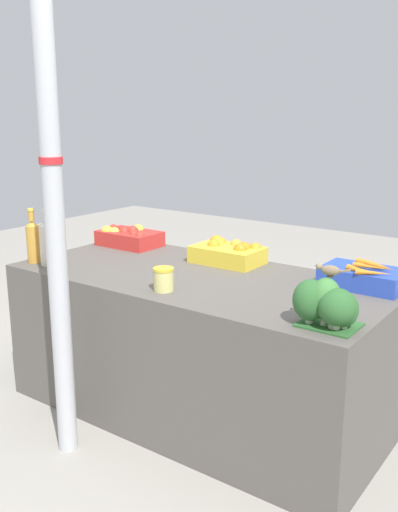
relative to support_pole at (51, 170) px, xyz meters
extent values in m
plane|color=gray|center=(0.29, 0.66, -1.31)|extent=(10.00, 10.00, 0.00)
cube|color=#56514C|center=(0.29, 0.66, -0.94)|extent=(1.93, 0.90, 0.75)
cylinder|color=#B7BABF|center=(0.00, 0.00, 0.00)|extent=(0.09, 0.09, 2.62)
cylinder|color=red|center=(0.00, 0.00, 0.04)|extent=(0.10, 0.10, 0.03)
cube|color=red|center=(-0.45, 0.95, -0.52)|extent=(0.37, 0.24, 0.09)
sphere|color=red|center=(-0.56, 0.93, -0.47)|extent=(0.07, 0.07, 0.07)
sphere|color=red|center=(-0.47, 0.92, -0.48)|extent=(0.07, 0.07, 0.07)
sphere|color=#9EBC42|center=(-0.52, 0.90, -0.48)|extent=(0.07, 0.07, 0.07)
sphere|color=gold|center=(-0.44, 1.02, -0.48)|extent=(0.07, 0.07, 0.07)
sphere|color=gold|center=(-0.57, 0.88, -0.48)|extent=(0.08, 0.08, 0.08)
sphere|color=red|center=(-0.53, 0.97, -0.48)|extent=(0.06, 0.06, 0.06)
sphere|color=red|center=(-0.49, 0.95, -0.48)|extent=(0.07, 0.07, 0.07)
sphere|color=red|center=(-0.38, 0.91, -0.48)|extent=(0.06, 0.06, 0.06)
sphere|color=red|center=(-0.32, 0.90, -0.48)|extent=(0.06, 0.06, 0.06)
sphere|color=red|center=(-0.43, 0.96, -0.47)|extent=(0.07, 0.07, 0.07)
cube|color=gold|center=(0.27, 0.95, -0.52)|extent=(0.37, 0.24, 0.09)
sphere|color=orange|center=(0.15, 1.02, -0.47)|extent=(0.08, 0.08, 0.08)
sphere|color=orange|center=(0.36, 0.93, -0.48)|extent=(0.08, 0.08, 0.08)
sphere|color=orange|center=(0.28, 1.02, -0.48)|extent=(0.07, 0.07, 0.07)
sphere|color=orange|center=(0.18, 1.02, -0.48)|extent=(0.08, 0.08, 0.08)
sphere|color=orange|center=(0.36, 0.98, -0.47)|extent=(0.07, 0.07, 0.07)
sphere|color=orange|center=(0.41, 1.02, -0.48)|extent=(0.07, 0.07, 0.07)
sphere|color=orange|center=(0.19, 0.93, -0.47)|extent=(0.07, 0.07, 0.07)
cube|color=#2847B7|center=(1.03, 0.95, -0.52)|extent=(0.37, 0.24, 0.09)
cone|color=orange|center=(1.04, 0.87, -0.46)|extent=(0.14, 0.06, 0.03)
cone|color=orange|center=(1.11, 0.95, -0.45)|extent=(0.14, 0.06, 0.02)
cone|color=orange|center=(1.08, 0.98, -0.45)|extent=(0.15, 0.07, 0.02)
cone|color=orange|center=(1.07, 0.97, -0.46)|extent=(0.16, 0.04, 0.02)
cone|color=orange|center=(1.07, 0.86, -0.46)|extent=(0.14, 0.03, 0.02)
cone|color=orange|center=(1.04, 0.97, -0.45)|extent=(0.13, 0.07, 0.03)
cone|color=orange|center=(1.07, 0.93, -0.45)|extent=(0.16, 0.04, 0.02)
cone|color=orange|center=(1.11, 0.85, -0.46)|extent=(0.15, 0.08, 0.03)
cube|color=#2D602D|center=(1.11, 0.37, -0.56)|extent=(0.22, 0.18, 0.01)
ellipsoid|color=#427F3D|center=(1.10, 0.36, -0.45)|extent=(0.12, 0.12, 0.16)
cylinder|color=#B2C693|center=(1.10, 0.36, -0.54)|extent=(0.03, 0.03, 0.02)
ellipsoid|color=#2D602D|center=(1.15, 0.34, -0.47)|extent=(0.14, 0.14, 0.14)
cylinder|color=#B2C693|center=(1.15, 0.34, -0.54)|extent=(0.03, 0.03, 0.02)
ellipsoid|color=#387033|center=(1.13, 0.34, -0.48)|extent=(0.12, 0.12, 0.12)
cylinder|color=#B2C693|center=(1.13, 0.34, -0.54)|extent=(0.03, 0.03, 0.02)
ellipsoid|color=#2D602D|center=(1.04, 0.34, -0.46)|extent=(0.14, 0.14, 0.16)
cylinder|color=#B2C693|center=(1.04, 0.34, -0.54)|extent=(0.03, 0.03, 0.02)
ellipsoid|color=#2D602D|center=(1.17, 0.37, -0.48)|extent=(0.11, 0.11, 0.14)
cylinder|color=#B2C693|center=(1.17, 0.37, -0.54)|extent=(0.03, 0.03, 0.02)
cylinder|color=gold|center=(-0.59, 0.34, -0.46)|extent=(0.07, 0.07, 0.20)
cone|color=gold|center=(-0.59, 0.34, -0.34)|extent=(0.07, 0.07, 0.03)
cylinder|color=gold|center=(-0.59, 0.34, -0.30)|extent=(0.03, 0.03, 0.05)
cylinder|color=gold|center=(-0.59, 0.34, -0.27)|extent=(0.04, 0.04, 0.01)
cylinder|color=beige|center=(-0.48, 0.34, -0.45)|extent=(0.07, 0.07, 0.22)
cone|color=beige|center=(-0.48, 0.34, -0.33)|extent=(0.07, 0.07, 0.02)
cylinder|color=beige|center=(-0.48, 0.34, -0.30)|extent=(0.03, 0.03, 0.05)
cylinder|color=silver|center=(-0.48, 0.34, -0.26)|extent=(0.04, 0.04, 0.01)
cylinder|color=#D1CC75|center=(0.31, 0.35, -0.51)|extent=(0.09, 0.09, 0.10)
cylinder|color=gold|center=(0.31, 0.35, -0.46)|extent=(0.10, 0.10, 0.01)
cube|color=#4C3D2D|center=(1.10, 0.37, -0.36)|extent=(0.02, 0.02, 0.01)
ellipsoid|color=#7A664C|center=(1.10, 0.37, -0.34)|extent=(0.08, 0.05, 0.04)
sphere|color=#897556|center=(1.06, 0.36, -0.33)|extent=(0.03, 0.03, 0.03)
cone|color=#4C3D28|center=(1.05, 0.36, -0.33)|extent=(0.02, 0.01, 0.01)
cube|color=#7A664C|center=(1.16, 0.39, -0.34)|extent=(0.04, 0.02, 0.01)
camera|label=1|loc=(1.91, -1.59, 0.23)|focal=40.00mm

